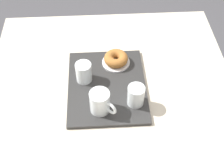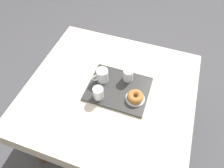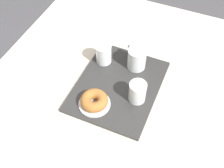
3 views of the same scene
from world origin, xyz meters
name	(u,v)px [view 3 (image 3 of 3)]	position (x,y,z in m)	size (l,w,h in m)	color
ground_plane	(117,149)	(0.00, 0.00, 0.00)	(6.00, 6.00, 0.00)	#47474C
dining_table	(119,89)	(0.00, 0.00, 0.64)	(1.17, 1.10, 0.73)	beige
serving_tray	(118,86)	(0.06, 0.02, 0.74)	(0.42, 0.34, 0.02)	#2D2D2D
tea_mug_left	(137,59)	(-0.07, 0.05, 0.79)	(0.10, 0.11, 0.10)	white
water_glass_near	(104,54)	(-0.05, -0.09, 0.79)	(0.07, 0.07, 0.09)	white
water_glass_far	(137,92)	(0.10, 0.12, 0.79)	(0.07, 0.07, 0.09)	white
donut_plate_left	(95,104)	(0.19, -0.03, 0.75)	(0.13, 0.13, 0.01)	silver
sugar_donut_left	(94,100)	(0.19, -0.03, 0.78)	(0.11, 0.11, 0.04)	#A3662D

